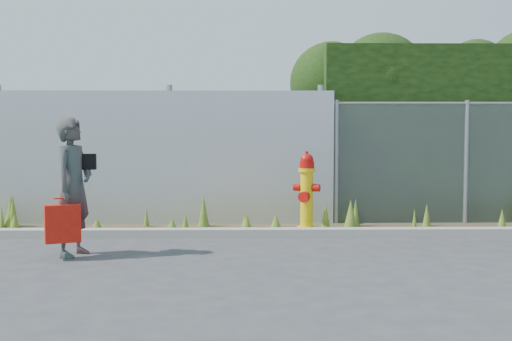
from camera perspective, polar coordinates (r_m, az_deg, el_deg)
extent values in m
plane|color=#39393B|center=(7.69, 2.44, -8.15)|extent=(80.00, 80.00, 0.00)
cube|color=gray|center=(9.44, 1.79, -5.54)|extent=(16.00, 0.22, 0.12)
cube|color=#403724|center=(10.04, 1.62, -5.29)|extent=(16.00, 1.20, 0.01)
cone|color=#4A681F|center=(10.14, -6.30, -4.57)|extent=(0.12, 0.12, 0.24)
cone|color=#4A681F|center=(10.42, -9.72, -4.17)|extent=(0.10, 0.10, 0.31)
cone|color=#4A681F|center=(9.91, 8.41, -4.06)|extent=(0.24, 0.24, 0.49)
cone|color=#4A681F|center=(10.10, -0.83, -4.62)|extent=(0.16, 0.16, 0.23)
cone|color=#4A681F|center=(10.90, -20.78, -3.45)|extent=(0.15, 0.15, 0.53)
cone|color=#4A681F|center=(10.30, -4.68, -3.63)|extent=(0.18, 0.18, 0.52)
cone|color=#4A681F|center=(10.01, 13.90, -4.41)|extent=(0.09, 0.09, 0.36)
cone|color=#4A681F|center=(9.71, -7.47, -4.95)|extent=(0.22, 0.22, 0.24)
cone|color=#4A681F|center=(10.92, -21.65, -3.87)|extent=(0.08, 0.08, 0.37)
cone|color=#4A681F|center=(10.37, -4.75, -4.30)|extent=(0.11, 0.11, 0.27)
cone|color=#4A681F|center=(10.97, -20.94, -3.45)|extent=(0.24, 0.24, 0.51)
cone|color=#4A681F|center=(10.30, -0.99, -4.48)|extent=(0.13, 0.13, 0.22)
cone|color=#4A681F|center=(10.42, 8.85, -3.77)|extent=(0.14, 0.14, 0.45)
cone|color=#4A681F|center=(10.34, -17.17, -4.00)|extent=(0.24, 0.24, 0.44)
cone|color=#4A681F|center=(10.66, 14.93, -3.90)|extent=(0.14, 0.14, 0.37)
cone|color=#4A681F|center=(10.70, 8.61, -4.16)|extent=(0.22, 0.22, 0.24)
cone|color=#4A681F|center=(9.93, 6.21, -4.13)|extent=(0.16, 0.16, 0.45)
cone|color=#4A681F|center=(10.75, 21.02, -4.11)|extent=(0.14, 0.14, 0.32)
cone|color=#4A681F|center=(9.92, -13.95, -4.85)|extent=(0.22, 0.22, 0.24)
cone|color=#4A681F|center=(9.72, 1.77, -4.79)|extent=(0.23, 0.23, 0.28)
cone|color=#4A681F|center=(10.75, -20.65, -4.31)|extent=(0.17, 0.17, 0.24)
cube|color=silver|center=(10.88, -15.87, 1.06)|extent=(8.50, 0.08, 2.20)
cylinder|color=gray|center=(11.38, -21.81, 1.30)|extent=(0.10, 0.10, 2.30)
cylinder|color=gray|center=(10.71, -7.67, 1.40)|extent=(0.10, 0.10, 2.30)
cylinder|color=gray|center=(10.71, 5.74, 1.41)|extent=(0.10, 0.10, 2.30)
cylinder|color=gray|center=(10.63, 7.15, 0.71)|extent=(0.07, 0.07, 2.05)
cylinder|color=gray|center=(11.14, 18.17, 0.69)|extent=(0.07, 0.07, 2.05)
sphere|color=black|center=(11.88, 6.69, 7.72)|extent=(1.51, 1.51, 1.51)
sphere|color=black|center=(11.81, 11.07, 7.93)|extent=(1.67, 1.67, 1.67)
sphere|color=black|center=(12.32, 15.85, 7.76)|extent=(1.20, 1.20, 1.20)
sphere|color=black|center=(12.06, 18.97, 8.33)|extent=(1.13, 1.13, 1.13)
cylinder|color=yellow|center=(10.02, 4.51, -5.16)|extent=(0.30, 0.30, 0.07)
cylinder|color=yellow|center=(9.97, 4.52, -2.72)|extent=(0.20, 0.20, 0.92)
cylinder|color=yellow|center=(9.92, 4.53, 0.05)|extent=(0.26, 0.26, 0.05)
cylinder|color=#B20F0A|center=(9.92, 4.54, 0.49)|extent=(0.23, 0.23, 0.11)
sphere|color=#B20F0A|center=(9.91, 4.54, 0.93)|extent=(0.21, 0.21, 0.21)
cylinder|color=#B20F0A|center=(9.91, 4.54, 1.56)|extent=(0.05, 0.05, 0.05)
cylinder|color=#B20F0A|center=(9.93, 3.65, -1.51)|extent=(0.11, 0.12, 0.12)
cylinder|color=#B20F0A|center=(9.96, 5.40, -1.51)|extent=(0.11, 0.12, 0.12)
cylinder|color=#B20F0A|center=(9.81, 4.61, -2.35)|extent=(0.16, 0.13, 0.16)
imported|color=#0E5E55|center=(8.27, -15.93, -1.40)|extent=(0.59, 0.73, 1.73)
cube|color=#B8100A|center=(8.11, -16.81, -4.54)|extent=(0.42, 0.15, 0.46)
cylinder|color=#B8100A|center=(8.07, -16.85, -2.38)|extent=(0.20, 0.02, 0.02)
cube|color=black|center=(8.37, -14.92, 0.76)|extent=(0.27, 0.11, 0.20)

